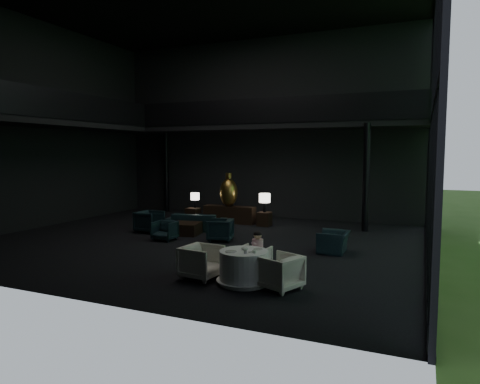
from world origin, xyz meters
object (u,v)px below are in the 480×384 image
at_px(lounge_armchair_east, 220,228).
at_px(coffee_table, 186,229).
at_px(side_table_right, 264,219).
at_px(side_table_left, 193,215).
at_px(window_armchair, 334,240).
at_px(console, 229,214).
at_px(sofa, 196,218).
at_px(dining_chair_north, 254,259).
at_px(child, 258,243).
at_px(table_lamp_right, 265,199).
at_px(dining_chair_west, 202,259).
at_px(table_lamp_left, 195,197).
at_px(lounge_armchair_west, 149,219).
at_px(dining_table, 244,269).
at_px(lounge_armchair_south, 165,231).
at_px(bronze_urn, 229,192).

distance_m(lounge_armchair_east, coffee_table, 1.70).
height_order(side_table_right, coffee_table, side_table_right).
distance_m(side_table_left, window_armchair, 7.45).
bearing_deg(coffee_table, lounge_armchair_east, -17.66).
bearing_deg(side_table_left, console, 8.34).
distance_m(sofa, dining_chair_north, 6.10).
height_order(side_table_right, child, child).
xyz_separation_m(console, table_lamp_right, (1.60, -0.10, 0.74)).
distance_m(dining_chair_west, child, 1.42).
relative_size(side_table_left, table_lamp_left, 0.89).
distance_m(sofa, dining_chair_west, 6.25).
xyz_separation_m(side_table_left, lounge_armchair_west, (-0.23, -2.83, 0.19)).
bearing_deg(dining_table, child, 91.48).
height_order(lounge_armchair_south, window_armchair, window_armchair).
distance_m(table_lamp_right, window_armchair, 4.97).
bearing_deg(coffee_table, side_table_right, 54.73).
height_order(table_lamp_left, side_table_right, table_lamp_left).
height_order(side_table_left, dining_table, dining_table).
distance_m(lounge_armchair_west, dining_chair_north, 6.48).
bearing_deg(lounge_armchair_west, console, -29.33).
xyz_separation_m(sofa, coffee_table, (0.07, -0.91, -0.25)).
bearing_deg(coffee_table, lounge_armchair_south, -95.83).
bearing_deg(lounge_armchair_south, window_armchair, 2.84).
bearing_deg(side_table_left, side_table_right, 1.91).
bearing_deg(sofa, dining_chair_north, 122.05).
height_order(dining_table, dining_chair_west, dining_chair_west).
height_order(lounge_armchair_west, lounge_armchair_south, lounge_armchair_west).
height_order(lounge_armchair_east, window_armchair, lounge_armchair_east).
height_order(table_lamp_left, lounge_armchair_east, table_lamp_left).
xyz_separation_m(side_table_right, lounge_armchair_west, (-3.43, -2.94, 0.20)).
relative_size(bronze_urn, side_table_left, 2.44).
bearing_deg(lounge_armchair_south, lounge_armchair_east, 19.02).
relative_size(table_lamp_left, table_lamp_right, 0.85).
bearing_deg(lounge_armchair_south, side_table_left, 104.12).
bearing_deg(side_table_left, child, -49.47).
relative_size(sofa, dining_table, 1.89).
xyz_separation_m(dining_chair_west, child, (1.05, 0.92, 0.27)).
height_order(console, bronze_urn, bronze_urn).
distance_m(table_lamp_left, side_table_right, 3.29).
bearing_deg(lounge_armchair_east, table_lamp_right, 160.77).
height_order(console, side_table_left, console).
height_order(table_lamp_right, lounge_armchair_west, table_lamp_right).
distance_m(side_table_left, dining_table, 8.96).
height_order(sofa, child, child).
distance_m(side_table_left, lounge_armchair_south, 4.01).
bearing_deg(dining_chair_north, lounge_armchair_east, -47.39).
height_order(table_lamp_right, dining_chair_north, table_lamp_right).
distance_m(bronze_urn, side_table_left, 1.90).
bearing_deg(side_table_right, coffee_table, -125.27).
bearing_deg(sofa, side_table_left, -67.11).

